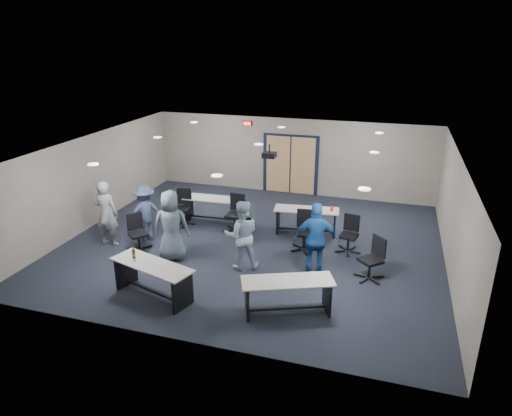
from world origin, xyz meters
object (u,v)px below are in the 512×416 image
(chair_back_c, at_px, (304,231))
(person_lightblue, at_px, (242,235))
(chair_loose_left, at_px, (138,233))
(chair_loose_right, at_px, (371,259))
(person_gray, at_px, (106,213))
(person_back, at_px, (145,213))
(chair_back_a, at_px, (182,207))
(person_navy, at_px, (316,240))
(table_front_right, at_px, (287,291))
(table_back_left, at_px, (214,205))
(chair_back_d, at_px, (349,235))
(person_plaid, at_px, (171,226))
(table_back_right, at_px, (306,217))
(chair_back_b, at_px, (235,214))
(table_front_left, at_px, (152,274))

(chair_back_c, distance_m, person_lightblue, 1.92)
(chair_loose_left, xyz_separation_m, chair_loose_right, (5.98, 0.23, 0.02))
(chair_loose_right, bearing_deg, chair_back_c, -165.02)
(person_gray, bearing_deg, person_back, -145.92)
(chair_back_a, xyz_separation_m, person_navy, (4.38, -1.90, 0.37))
(table_front_right, height_order, table_back_left, table_front_right)
(chair_back_a, bearing_deg, table_back_left, 28.07)
(chair_back_d, relative_size, person_plaid, 0.55)
(chair_back_c, height_order, person_plaid, person_plaid)
(table_front_right, height_order, table_back_right, table_back_right)
(person_lightblue, bearing_deg, person_back, -36.49)
(chair_loose_left, height_order, chair_loose_right, chair_loose_right)
(table_back_left, height_order, chair_loose_right, chair_loose_right)
(chair_back_c, relative_size, person_navy, 0.59)
(table_front_right, xyz_separation_m, chair_back_b, (-2.42, 3.62, 0.03))
(chair_back_b, xyz_separation_m, chair_back_c, (2.16, -0.62, -0.01))
(chair_loose_left, bearing_deg, chair_back_d, -33.71)
(person_gray, bearing_deg, table_front_right, 158.36)
(chair_loose_right, xyz_separation_m, person_gray, (-6.95, -0.16, 0.39))
(chair_back_c, distance_m, person_navy, 1.40)
(person_plaid, height_order, person_back, person_plaid)
(person_gray, relative_size, person_lightblue, 1.05)
(person_navy, relative_size, person_back, 1.14)
(table_back_right, relative_size, person_plaid, 1.03)
(table_back_right, xyz_separation_m, chair_back_d, (1.30, -0.89, -0.01))
(table_front_left, relative_size, person_gray, 1.12)
(chair_back_a, xyz_separation_m, person_plaid, (0.75, -2.13, 0.37))
(table_front_right, bearing_deg, table_back_left, 105.66)
(chair_back_c, bearing_deg, chair_back_b, 158.24)
(chair_back_b, distance_m, chair_back_d, 3.32)
(table_front_left, xyz_separation_m, person_plaid, (-0.41, 1.77, 0.37))
(table_back_left, distance_m, chair_back_d, 4.30)
(chair_loose_right, bearing_deg, table_back_left, -159.18)
(chair_back_a, xyz_separation_m, chair_back_d, (5.00, -0.43, -0.05))
(person_back, bearing_deg, table_front_right, 110.50)
(chair_back_a, bearing_deg, person_plaid, -76.02)
(table_front_left, xyz_separation_m, chair_back_c, (2.70, 3.24, -0.01))
(chair_back_c, distance_m, chair_back_d, 1.16)
(chair_loose_right, distance_m, person_gray, 6.96)
(table_back_left, bearing_deg, person_back, -128.84)
(table_back_right, bearing_deg, chair_loose_left, -156.19)
(chair_back_a, height_order, chair_loose_left, chair_back_a)
(chair_back_d, bearing_deg, person_back, -160.83)
(chair_loose_left, bearing_deg, person_lightblue, -51.74)
(chair_back_d, xyz_separation_m, chair_loose_left, (-5.34, -1.52, -0.00))
(chair_back_a, bearing_deg, chair_back_b, -6.60)
(chair_back_b, height_order, person_navy, person_navy)
(table_front_right, bearing_deg, table_back_right, 73.20)
(chair_back_a, distance_m, chair_back_d, 5.02)
(table_back_left, distance_m, chair_loose_left, 2.74)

